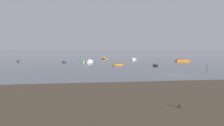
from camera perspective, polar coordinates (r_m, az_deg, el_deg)
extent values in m
plane|color=slate|center=(52.89, 15.37, -3.01)|extent=(800.00, 800.00, 0.00)
sphere|color=#372A1C|center=(24.42, 16.52, -10.16)|extent=(0.33, 0.33, 0.33)
cube|color=white|center=(95.90, -5.87, 0.33)|extent=(4.10, 5.31, 0.97)
cone|color=white|center=(98.25, -5.25, 0.43)|extent=(2.44, 2.27, 1.94)
cube|color=silver|center=(95.93, -5.86, 0.55)|extent=(4.18, 5.43, 0.11)
cube|color=silver|center=(96.54, -5.69, 0.81)|extent=(0.77, 0.68, 0.54)
cube|color=black|center=(93.72, -6.49, 0.33)|extent=(0.48, 0.45, 0.69)
ellipsoid|color=navy|center=(79.06, 10.76, -0.54)|extent=(2.20, 4.81, 0.73)
cube|color=brown|center=(79.03, 10.76, -0.32)|extent=(2.12, 4.43, 0.10)
cube|color=brown|center=(79.04, 10.76, -0.40)|extent=(1.45, 0.48, 0.07)
ellipsoid|color=gray|center=(107.00, -22.06, 0.40)|extent=(3.04, 4.74, 0.71)
cube|color=#33383F|center=(106.99, -22.06, 0.56)|extent=(2.88, 4.39, 0.09)
cube|color=#33383F|center=(106.99, -22.06, 0.50)|extent=(1.39, 0.76, 0.07)
cube|color=white|center=(115.56, 5.43, 0.94)|extent=(3.63, 4.81, 0.88)
cone|color=white|center=(113.29, 5.18, 0.88)|extent=(2.19, 2.03, 1.76)
cube|color=brown|center=(115.49, 5.42, 1.10)|extent=(3.71, 4.91, 0.10)
cube|color=brown|center=(114.86, 5.36, 1.26)|extent=(0.70, 0.61, 0.49)
cube|color=black|center=(117.68, 5.65, 1.06)|extent=(0.43, 0.40, 0.62)
cube|color=orange|center=(121.11, -1.81, 1.08)|extent=(2.87, 3.90, 0.71)
cone|color=orange|center=(122.71, -2.27, 1.11)|extent=(1.76, 1.62, 1.42)
cube|color=silver|center=(121.13, -1.82, 1.20)|extent=(2.93, 3.98, 0.08)
cube|color=silver|center=(121.56, -1.95, 1.35)|extent=(0.56, 0.48, 0.39)
cube|color=black|center=(119.62, -1.36, 1.09)|extent=(0.35, 0.32, 0.50)
ellipsoid|color=#197084|center=(96.08, -11.81, 0.20)|extent=(2.39, 3.11, 0.47)
cube|color=black|center=(96.07, -11.81, 0.32)|extent=(2.25, 2.89, 0.06)
cube|color=black|center=(96.07, -11.81, 0.27)|extent=(0.89, 0.63, 0.05)
ellipsoid|color=orange|center=(81.08, 1.49, -0.38)|extent=(4.38, 2.25, 0.66)
cube|color=brown|center=(81.06, 1.49, -0.18)|extent=(4.05, 2.15, 0.09)
cube|color=brown|center=(81.06, 1.49, -0.25)|extent=(0.52, 1.31, 0.07)
cube|color=orange|center=(106.24, 17.25, 0.55)|extent=(6.00, 3.94, 1.09)
cone|color=orange|center=(105.89, 15.69, 0.57)|extent=(2.34, 2.63, 2.19)
cube|color=brown|center=(106.21, 17.22, 0.77)|extent=(6.13, 4.03, 0.12)
cube|color=brown|center=(106.09, 16.80, 1.01)|extent=(0.69, 0.84, 0.61)
cube|color=black|center=(106.63, 18.69, 0.62)|extent=(0.46, 0.52, 0.78)
cylinder|color=#198C2D|center=(109.66, -7.74, 0.74)|extent=(0.90, 0.90, 0.70)
cone|color=#198C2D|center=(109.62, -7.75, 1.10)|extent=(0.72, 0.72, 0.70)
cylinder|color=black|center=(109.59, -7.75, 1.52)|extent=(0.10, 0.10, 0.90)
cylinder|color=#453323|center=(70.96, 22.48, -0.91)|extent=(0.18, 0.18, 1.57)
cylinder|color=silver|center=(70.91, 22.50, -0.32)|extent=(0.22, 0.22, 0.08)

